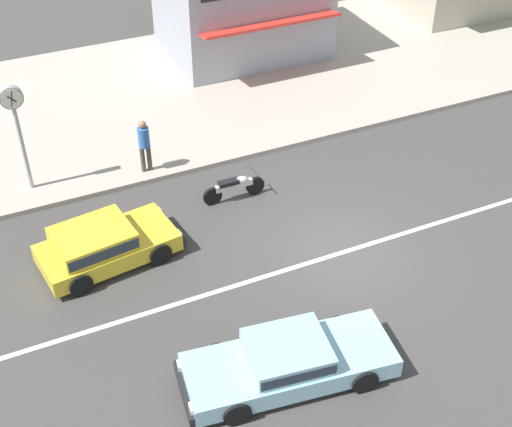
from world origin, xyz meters
TOP-DOWN VIEW (x-y plane):
  - ground_plane at (0.00, 0.00)m, footprint 160.00×160.00m
  - lane_centre_stripe at (0.00, 0.00)m, footprint 50.40×0.14m
  - kerb_strip at (0.00, 10.14)m, footprint 68.00×10.00m
  - sedan_pale_blue_1 at (-3.24, -3.13)m, footprint 4.81×2.21m
  - hatchback_yellow_2 at (-5.86, 2.25)m, footprint 3.78×2.17m
  - motorcycle_1 at (-1.72, 3.39)m, footprint 1.89×0.56m
  - street_clock at (-7.00, 6.19)m, footprint 0.65×0.22m
  - pedestrian_mid_kerb at (-3.65, 5.64)m, footprint 0.34×0.34m
  - shopfront_corner_warung at (2.40, 12.27)m, footprint 5.94×5.37m

SIDE VIEW (x-z plane):
  - ground_plane at x=0.00m, z-range 0.00..0.00m
  - lane_centre_stripe at x=0.00m, z-range 0.00..0.01m
  - kerb_strip at x=0.00m, z-range 0.00..0.15m
  - motorcycle_1 at x=-1.72m, z-range 0.03..0.82m
  - sedan_pale_blue_1 at x=-3.24m, z-range 0.00..1.07m
  - hatchback_yellow_2 at x=-5.86m, z-range 0.04..1.14m
  - pedestrian_mid_kerb at x=-3.65m, z-range 0.29..2.00m
  - shopfront_corner_warung at x=2.40m, z-range 0.16..4.03m
  - street_clock at x=-7.00m, z-range 0.96..4.24m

